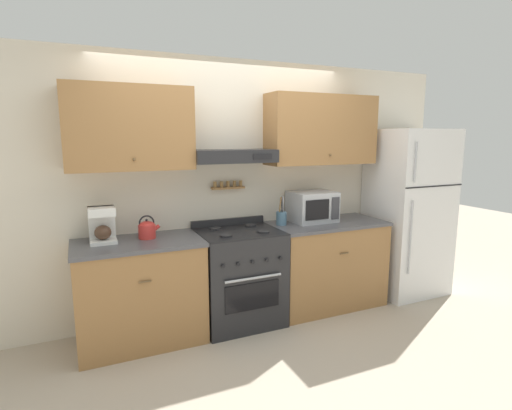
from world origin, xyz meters
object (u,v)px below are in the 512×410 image
object	(u,v)px
refrigerator	(408,212)
tea_kettle	(147,229)
stove_range	(239,277)
microwave	(312,207)
coffee_maker	(102,224)
utensil_crock	(281,217)

from	to	relation	value
refrigerator	tea_kettle	size ratio (longest dim) A/B	9.11
stove_range	microwave	world-z (taller)	microwave
refrigerator	coffee_maker	size ratio (longest dim) A/B	6.17
coffee_maker	utensil_crock	xyz separation A→B (m)	(1.70, -0.03, -0.08)
utensil_crock	microwave	bearing A→B (deg)	2.71
stove_range	microwave	xyz separation A→B (m)	(0.88, 0.11, 0.61)
refrigerator	utensil_crock	world-z (taller)	refrigerator
coffee_maker	microwave	bearing A→B (deg)	-0.25
tea_kettle	utensil_crock	distance (m)	1.34
utensil_crock	refrigerator	bearing A→B (deg)	-4.35
microwave	utensil_crock	distance (m)	0.39
refrigerator	microwave	xyz separation A→B (m)	(-1.21, 0.14, 0.13)
utensil_crock	coffee_maker	bearing A→B (deg)	179.10
stove_range	coffee_maker	bearing A→B (deg)	174.40
utensil_crock	stove_range	bearing A→B (deg)	-169.70
stove_range	refrigerator	size ratio (longest dim) A/B	0.52
coffee_maker	utensil_crock	distance (m)	1.71
stove_range	utensil_crock	distance (m)	0.73
refrigerator	tea_kettle	bearing A→B (deg)	177.64
refrigerator	microwave	distance (m)	1.22
coffee_maker	utensil_crock	bearing A→B (deg)	-0.90
microwave	utensil_crock	world-z (taller)	microwave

